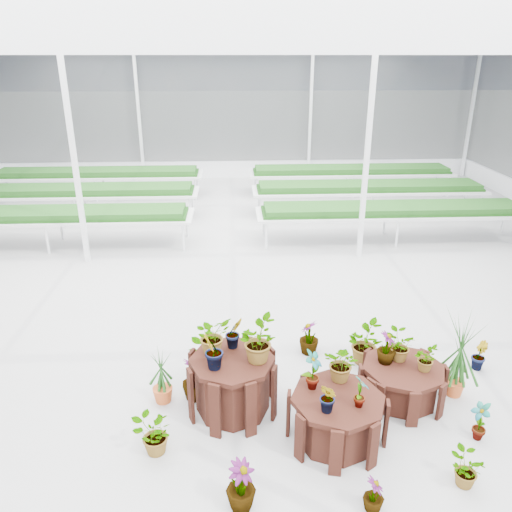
{
  "coord_description": "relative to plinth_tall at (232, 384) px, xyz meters",
  "views": [
    {
      "loc": [
        0.18,
        -6.26,
        4.2
      ],
      "look_at": [
        0.54,
        0.91,
        1.3
      ],
      "focal_mm": 35.0,
      "sensor_mm": 36.0,
      "label": 1
    }
  ],
  "objects": [
    {
      "name": "plinth_tall",
      "position": [
        0.0,
        0.0,
        0.0
      ],
      "size": [
        1.43,
        1.43,
        0.75
      ],
      "primitive_type": "cylinder",
      "rotation": [
        0.0,
        0.0,
        -0.39
      ],
      "color": "black",
      "rests_on": "ground"
    },
    {
      "name": "nursery_benches",
      "position": [
        -0.14,
        8.26,
        0.05
      ],
      "size": [
        16.0,
        7.0,
        0.84
      ],
      "primitive_type": null,
      "color": "silver",
      "rests_on": "ground"
    },
    {
      "name": "steel_frame",
      "position": [
        -0.14,
        1.06,
        1.88
      ],
      "size": [
        18.0,
        24.0,
        4.5
      ],
      "primitive_type": null,
      "color": "silver",
      "rests_on": "ground"
    },
    {
      "name": "nursery_plants",
      "position": [
        0.92,
        0.1,
        0.16
      ],
      "size": [
        4.84,
        3.15,
        1.34
      ],
      "color": "#1A4615",
      "rests_on": "ground"
    },
    {
      "name": "plinth_low",
      "position": [
        2.2,
        0.1,
        -0.13
      ],
      "size": [
        1.16,
        1.16,
        0.49
      ],
      "primitive_type": "cylinder",
      "rotation": [
        0.0,
        0.0,
        -0.06
      ],
      "color": "black",
      "rests_on": "ground"
    },
    {
      "name": "ground_plane",
      "position": [
        -0.14,
        1.06,
        -0.37
      ],
      "size": [
        24.0,
        24.0,
        0.0
      ],
      "primitive_type": "plane",
      "color": "gray",
      "rests_on": "ground"
    },
    {
      "name": "greenhouse_shell",
      "position": [
        -0.14,
        1.06,
        1.88
      ],
      "size": [
        18.0,
        24.0,
        4.5
      ],
      "primitive_type": null,
      "color": "white",
      "rests_on": "ground"
    },
    {
      "name": "plinth_mid",
      "position": [
        1.2,
        -0.6,
        -0.08
      ],
      "size": [
        1.32,
        1.32,
        0.59
      ],
      "primitive_type": "cylinder",
      "rotation": [
        0.0,
        0.0,
        -0.21
      ],
      "color": "black",
      "rests_on": "ground"
    }
  ]
}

